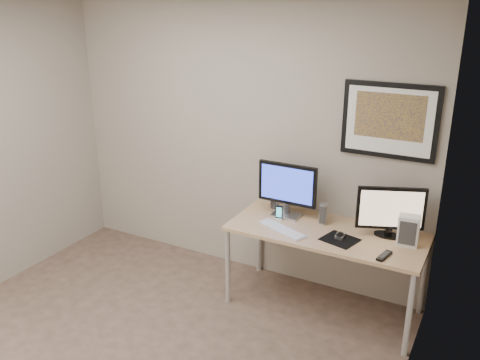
{
  "coord_description": "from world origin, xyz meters",
  "views": [
    {
      "loc": [
        2.16,
        -2.32,
        2.53
      ],
      "look_at": [
        0.33,
        1.1,
        1.14
      ],
      "focal_mm": 38.0,
      "sensor_mm": 36.0,
      "label": 1
    }
  ],
  "objects_px": {
    "framed_art": "(389,121)",
    "speaker_left": "(276,200)",
    "monitor_large": "(287,188)",
    "phone_dock": "(279,213)",
    "fan_unit": "(408,230)",
    "desk": "(326,238)",
    "speaker_right": "(323,214)",
    "monitor_tv": "(391,211)",
    "keyboard": "(282,229)"
  },
  "relations": [
    {
      "from": "desk",
      "to": "speaker_left",
      "type": "distance_m",
      "value": 0.62
    },
    {
      "from": "monitor_tv",
      "to": "fan_unit",
      "type": "height_order",
      "value": "monitor_tv"
    },
    {
      "from": "monitor_tv",
      "to": "phone_dock",
      "type": "relative_size",
      "value": 3.92
    },
    {
      "from": "keyboard",
      "to": "monitor_large",
      "type": "bearing_deg",
      "value": 128.69
    },
    {
      "from": "fan_unit",
      "to": "desk",
      "type": "bearing_deg",
      "value": -179.13
    },
    {
      "from": "speaker_right",
      "to": "fan_unit",
      "type": "distance_m",
      "value": 0.71
    },
    {
      "from": "speaker_left",
      "to": "speaker_right",
      "type": "bearing_deg",
      "value": -0.71
    },
    {
      "from": "framed_art",
      "to": "monitor_tv",
      "type": "distance_m",
      "value": 0.71
    },
    {
      "from": "speaker_right",
      "to": "phone_dock",
      "type": "height_order",
      "value": "speaker_right"
    },
    {
      "from": "monitor_tv",
      "to": "speaker_right",
      "type": "distance_m",
      "value": 0.56
    },
    {
      "from": "desk",
      "to": "monitor_tv",
      "type": "relative_size",
      "value": 3.16
    },
    {
      "from": "desk",
      "to": "framed_art",
      "type": "relative_size",
      "value": 2.13
    },
    {
      "from": "framed_art",
      "to": "fan_unit",
      "type": "xyz_separation_m",
      "value": [
        0.28,
        -0.28,
        -0.77
      ]
    },
    {
      "from": "framed_art",
      "to": "fan_unit",
      "type": "distance_m",
      "value": 0.87
    },
    {
      "from": "speaker_left",
      "to": "keyboard",
      "type": "distance_m",
      "value": 0.45
    },
    {
      "from": "monitor_tv",
      "to": "fan_unit",
      "type": "distance_m",
      "value": 0.21
    },
    {
      "from": "speaker_left",
      "to": "fan_unit",
      "type": "distance_m",
      "value": 1.2
    },
    {
      "from": "speaker_right",
      "to": "phone_dock",
      "type": "distance_m",
      "value": 0.37
    },
    {
      "from": "framed_art",
      "to": "speaker_right",
      "type": "distance_m",
      "value": 0.93
    },
    {
      "from": "monitor_large",
      "to": "fan_unit",
      "type": "distance_m",
      "value": 1.05
    },
    {
      "from": "desk",
      "to": "phone_dock",
      "type": "bearing_deg",
      "value": 177.93
    },
    {
      "from": "monitor_large",
      "to": "fan_unit",
      "type": "bearing_deg",
      "value": -2.94
    },
    {
      "from": "monitor_tv",
      "to": "keyboard",
      "type": "relative_size",
      "value": 1.09
    },
    {
      "from": "monitor_large",
      "to": "phone_dock",
      "type": "distance_m",
      "value": 0.23
    },
    {
      "from": "desk",
      "to": "fan_unit",
      "type": "height_order",
      "value": "fan_unit"
    },
    {
      "from": "monitor_tv",
      "to": "keyboard",
      "type": "distance_m",
      "value": 0.88
    },
    {
      "from": "desk",
      "to": "monitor_tv",
      "type": "bearing_deg",
      "value": 15.32
    },
    {
      "from": "speaker_right",
      "to": "monitor_large",
      "type": "bearing_deg",
      "value": 166.16
    },
    {
      "from": "framed_art",
      "to": "monitor_tv",
      "type": "height_order",
      "value": "framed_art"
    },
    {
      "from": "speaker_left",
      "to": "desk",
      "type": "bearing_deg",
      "value": -10.41
    },
    {
      "from": "monitor_large",
      "to": "framed_art",
      "type": "bearing_deg",
      "value": 16.3
    },
    {
      "from": "keyboard",
      "to": "fan_unit",
      "type": "relative_size",
      "value": 1.95
    },
    {
      "from": "monitor_tv",
      "to": "speaker_right",
      "type": "xyz_separation_m",
      "value": [
        -0.55,
        -0.01,
        -0.13
      ]
    },
    {
      "from": "speaker_left",
      "to": "phone_dock",
      "type": "bearing_deg",
      "value": -47.65
    },
    {
      "from": "framed_art",
      "to": "monitor_tv",
      "type": "xyz_separation_m",
      "value": [
        0.12,
        -0.2,
        -0.67
      ]
    },
    {
      "from": "monitor_large",
      "to": "monitor_tv",
      "type": "relative_size",
      "value": 1.04
    },
    {
      "from": "desk",
      "to": "fan_unit",
      "type": "xyz_separation_m",
      "value": [
        0.63,
        0.06,
        0.19
      ]
    },
    {
      "from": "framed_art",
      "to": "speaker_left",
      "type": "height_order",
      "value": "framed_art"
    },
    {
      "from": "desk",
      "to": "keyboard",
      "type": "height_order",
      "value": "keyboard"
    },
    {
      "from": "framed_art",
      "to": "monitor_tv",
      "type": "relative_size",
      "value": 1.48
    },
    {
      "from": "monitor_large",
      "to": "speaker_left",
      "type": "relative_size",
      "value": 3.05
    },
    {
      "from": "framed_art",
      "to": "speaker_right",
      "type": "height_order",
      "value": "framed_art"
    },
    {
      "from": "framed_art",
      "to": "keyboard",
      "type": "distance_m",
      "value": 1.22
    },
    {
      "from": "speaker_right",
      "to": "fan_unit",
      "type": "relative_size",
      "value": 0.75
    },
    {
      "from": "speaker_right",
      "to": "framed_art",
      "type": "bearing_deg",
      "value": 12.46
    },
    {
      "from": "desk",
      "to": "monitor_large",
      "type": "xyz_separation_m",
      "value": [
        -0.41,
        0.12,
        0.33
      ]
    },
    {
      "from": "framed_art",
      "to": "phone_dock",
      "type": "relative_size",
      "value": 5.8
    },
    {
      "from": "monitor_tv",
      "to": "speaker_left",
      "type": "xyz_separation_m",
      "value": [
        -1.03,
        0.09,
        -0.14
      ]
    },
    {
      "from": "framed_art",
      "to": "monitor_large",
      "type": "relative_size",
      "value": 1.42
    },
    {
      "from": "speaker_left",
      "to": "keyboard",
      "type": "xyz_separation_m",
      "value": [
        0.23,
        -0.38,
        -0.08
      ]
    }
  ]
}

